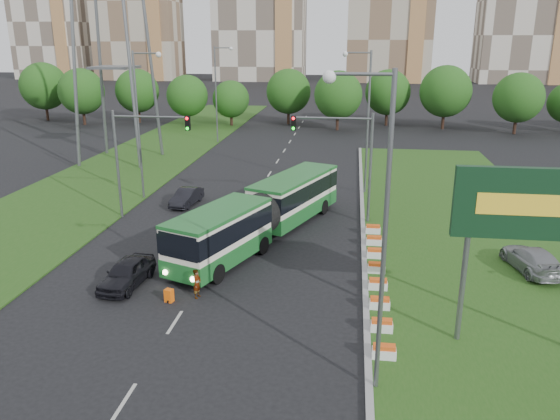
# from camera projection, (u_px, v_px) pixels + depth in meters

# --- Properties ---
(ground) EXTENTS (360.00, 360.00, 0.00)m
(ground) POSITION_uv_depth(u_px,v_px,m) (258.00, 274.00, 31.25)
(ground) COLOR black
(ground) RESTS_ON ground
(grass_median) EXTENTS (14.00, 60.00, 0.15)m
(grass_median) POSITION_uv_depth(u_px,v_px,m) (466.00, 235.00, 37.15)
(grass_median) COLOR #224D16
(grass_median) RESTS_ON ground
(median_kerb) EXTENTS (0.30, 60.00, 0.18)m
(median_kerb) POSITION_uv_depth(u_px,v_px,m) (363.00, 231.00, 38.02)
(median_kerb) COLOR gray
(median_kerb) RESTS_ON ground
(left_verge) EXTENTS (12.00, 110.00, 0.10)m
(left_verge) POSITION_uv_depth(u_px,v_px,m) (129.00, 167.00, 57.13)
(left_verge) COLOR #224D16
(left_verge) RESTS_ON ground
(lane_markings) EXTENTS (0.20, 100.00, 0.01)m
(lane_markings) POSITION_uv_depth(u_px,v_px,m) (263.00, 184.00, 50.53)
(lane_markings) COLOR #ABAAA4
(lane_markings) RESTS_ON ground
(flower_planters) EXTENTS (1.10, 15.90, 0.60)m
(flower_planters) POSITION_uv_depth(u_px,v_px,m) (377.00, 275.00, 29.99)
(flower_planters) COLOR white
(flower_planters) RESTS_ON grass_median
(billboard) EXTENTS (6.00, 0.37, 8.00)m
(billboard) POSITION_uv_depth(u_px,v_px,m) (528.00, 212.00, 22.18)
(billboard) COLOR slate
(billboard) RESTS_ON ground
(traffic_mast_median) EXTENTS (5.76, 0.32, 8.00)m
(traffic_mast_median) POSITION_uv_depth(u_px,v_px,m) (348.00, 150.00, 38.49)
(traffic_mast_median) COLOR slate
(traffic_mast_median) RESTS_ON ground
(traffic_mast_left) EXTENTS (5.76, 0.32, 8.00)m
(traffic_mast_left) POSITION_uv_depth(u_px,v_px,m) (137.00, 148.00, 39.45)
(traffic_mast_left) COLOR slate
(traffic_mast_left) RESTS_ON ground
(street_lamps) EXTENTS (36.00, 60.00, 12.00)m
(street_lamps) POSITION_uv_depth(u_px,v_px,m) (240.00, 139.00, 39.27)
(street_lamps) COLOR slate
(street_lamps) RESTS_ON ground
(tree_line) EXTENTS (120.00, 8.00, 9.00)m
(tree_line) POSITION_uv_depth(u_px,v_px,m) (387.00, 98.00, 80.64)
(tree_line) COLOR #1F5516
(tree_line) RESTS_ON ground
(apartment_tower_west) EXTENTS (26.00, 15.00, 48.00)m
(apartment_tower_west) POSITION_uv_depth(u_px,v_px,m) (136.00, 2.00, 174.01)
(apartment_tower_west) COLOR #B8AC94
(apartment_tower_west) RESTS_ON ground
(apartment_tower_east) EXTENTS (27.00, 15.00, 47.00)m
(apartment_tower_east) POSITION_uv_depth(u_px,v_px,m) (530.00, 0.00, 159.09)
(apartment_tower_east) COLOR beige
(apartment_tower_east) RESTS_ON ground
(midrise_west) EXTENTS (22.00, 14.00, 36.00)m
(midrise_west) POSITION_uv_depth(u_px,v_px,m) (51.00, 22.00, 179.58)
(midrise_west) COLOR beige
(midrise_west) RESTS_ON ground
(articulated_bus) EXTENTS (2.81, 18.03, 2.97)m
(articulated_bus) POSITION_uv_depth(u_px,v_px,m) (260.00, 212.00, 36.41)
(articulated_bus) COLOR white
(articulated_bus) RESTS_ON ground
(car_left_near) EXTENTS (2.13, 4.51, 1.49)m
(car_left_near) POSITION_uv_depth(u_px,v_px,m) (127.00, 273.00, 29.60)
(car_left_near) COLOR black
(car_left_near) RESTS_ON ground
(car_left_far) EXTENTS (1.89, 4.21, 1.34)m
(car_left_far) POSITION_uv_depth(u_px,v_px,m) (187.00, 197.00, 44.03)
(car_left_far) COLOR black
(car_left_far) RESTS_ON ground
(car_median) EXTENTS (2.92, 5.16, 1.41)m
(car_median) POSITION_uv_depth(u_px,v_px,m) (532.00, 259.00, 31.17)
(car_median) COLOR gray
(car_median) RESTS_ON grass_median
(pedestrian) EXTENTS (0.47, 0.63, 1.57)m
(pedestrian) POSITION_uv_depth(u_px,v_px,m) (197.00, 284.00, 28.21)
(pedestrian) COLOR gray
(pedestrian) RESTS_ON ground
(shopping_trolley) EXTENTS (0.40, 0.43, 0.69)m
(shopping_trolley) POSITION_uv_depth(u_px,v_px,m) (169.00, 296.00, 27.87)
(shopping_trolley) COLOR #FF620D
(shopping_trolley) RESTS_ON ground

